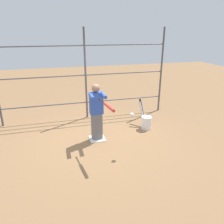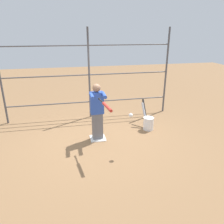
# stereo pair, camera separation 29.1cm
# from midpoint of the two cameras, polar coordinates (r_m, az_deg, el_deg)

# --- Properties ---
(ground_plane) EXTENTS (24.00, 24.00, 0.00)m
(ground_plane) POSITION_cam_midpoint_polar(r_m,az_deg,el_deg) (5.89, -5.32, -7.01)
(ground_plane) COLOR olive
(home_plate) EXTENTS (0.40, 0.40, 0.02)m
(home_plate) POSITION_cam_midpoint_polar(r_m,az_deg,el_deg) (5.88, -5.32, -6.93)
(home_plate) COLOR white
(home_plate) RESTS_ON ground
(fence_backstop) EXTENTS (5.23, 0.06, 2.81)m
(fence_backstop) POSITION_cam_midpoint_polar(r_m,az_deg,el_deg) (6.92, -8.13, 9.52)
(fence_backstop) COLOR #4C4C51
(fence_backstop) RESTS_ON ground
(batter) EXTENTS (0.38, 0.51, 1.50)m
(batter) POSITION_cam_midpoint_polar(r_m,az_deg,el_deg) (5.54, -5.57, 0.33)
(batter) COLOR slate
(batter) RESTS_ON ground
(baseball_bat_swinging) EXTENTS (0.17, 0.85, 0.07)m
(baseball_bat_swinging) POSITION_cam_midpoint_polar(r_m,az_deg,el_deg) (4.60, -2.94, 1.59)
(baseball_bat_swinging) COLOR black
(softball_in_flight) EXTENTS (0.10, 0.10, 0.10)m
(softball_in_flight) POSITION_cam_midpoint_polar(r_m,az_deg,el_deg) (4.87, 3.50, -0.77)
(softball_in_flight) COLOR white
(bat_bucket) EXTENTS (0.31, 0.80, 0.74)m
(bat_bucket) POSITION_cam_midpoint_polar(r_m,az_deg,el_deg) (6.45, 7.53, -2.39)
(bat_bucket) COLOR white
(bat_bucket) RESTS_ON ground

